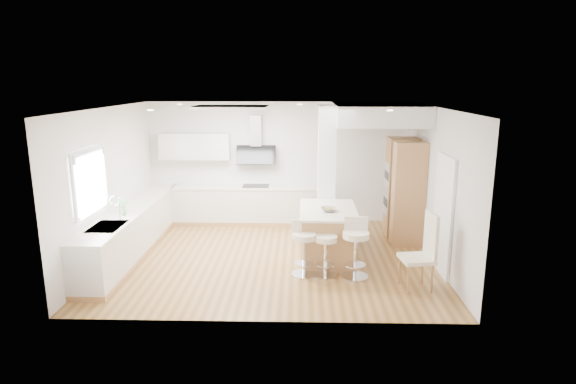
{
  "coord_description": "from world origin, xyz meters",
  "views": [
    {
      "loc": [
        0.52,
        -8.59,
        3.27
      ],
      "look_at": [
        0.29,
        0.4,
        1.18
      ],
      "focal_mm": 30.0,
      "sensor_mm": 36.0,
      "label": 1
    }
  ],
  "objects_px": {
    "peninsula": "(328,233)",
    "dining_chair": "(424,249)",
    "bar_stool_b": "(326,247)",
    "bar_stool_a": "(304,245)",
    "bar_stool_c": "(356,245)"
  },
  "relations": [
    {
      "from": "bar_stool_b",
      "to": "bar_stool_c",
      "type": "height_order",
      "value": "bar_stool_c"
    },
    {
      "from": "bar_stool_a",
      "to": "bar_stool_b",
      "type": "distance_m",
      "value": 0.37
    },
    {
      "from": "peninsula",
      "to": "dining_chair",
      "type": "xyz_separation_m",
      "value": [
        1.45,
        -1.33,
        0.19
      ]
    },
    {
      "from": "peninsula",
      "to": "dining_chair",
      "type": "height_order",
      "value": "dining_chair"
    },
    {
      "from": "peninsula",
      "to": "dining_chair",
      "type": "relative_size",
      "value": 1.26
    },
    {
      "from": "bar_stool_b",
      "to": "dining_chair",
      "type": "bearing_deg",
      "value": -15.3
    },
    {
      "from": "bar_stool_b",
      "to": "dining_chair",
      "type": "relative_size",
      "value": 0.73
    },
    {
      "from": "peninsula",
      "to": "bar_stool_c",
      "type": "height_order",
      "value": "bar_stool_c"
    },
    {
      "from": "bar_stool_b",
      "to": "dining_chair",
      "type": "height_order",
      "value": "dining_chair"
    },
    {
      "from": "bar_stool_b",
      "to": "bar_stool_c",
      "type": "bearing_deg",
      "value": -4.52
    },
    {
      "from": "peninsula",
      "to": "dining_chair",
      "type": "distance_m",
      "value": 1.97
    },
    {
      "from": "bar_stool_a",
      "to": "dining_chair",
      "type": "height_order",
      "value": "dining_chair"
    },
    {
      "from": "peninsula",
      "to": "bar_stool_a",
      "type": "distance_m",
      "value": 0.94
    },
    {
      "from": "bar_stool_a",
      "to": "dining_chair",
      "type": "xyz_separation_m",
      "value": [
        1.9,
        -0.51,
        0.13
      ]
    },
    {
      "from": "bar_stool_c",
      "to": "dining_chair",
      "type": "distance_m",
      "value": 1.12
    }
  ]
}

